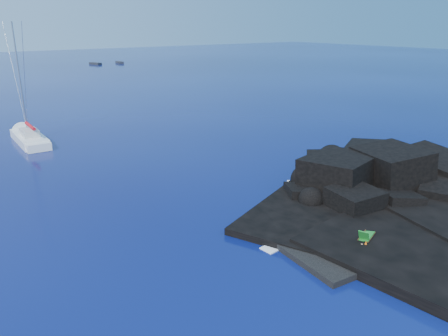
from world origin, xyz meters
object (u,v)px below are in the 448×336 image
object	(u,v)px
deck_chair	(367,233)
distant_boat_a	(95,65)
sunbather	(358,249)
distant_boat_b	(120,63)
marker_cone	(366,245)
sailboat	(30,142)

from	to	relation	value
deck_chair	distant_boat_a	xyz separation A→B (m)	(29.48, 119.93, -0.88)
deck_chair	distant_boat_a	size ratio (longest dim) A/B	0.35
sunbather	deck_chair	bearing A→B (deg)	4.33
sunbather	distant_boat_b	distance (m)	125.71
deck_chair	marker_cone	world-z (taller)	deck_chair
distant_boat_b	distant_boat_a	bearing A→B (deg)	-178.95
marker_cone	deck_chair	bearing A→B (deg)	33.52
distant_boat_a	marker_cone	bearing A→B (deg)	-121.09
distant_boat_a	sailboat	bearing A→B (deg)	-132.01
marker_cone	distant_boat_b	bearing A→B (deg)	72.48
sailboat	distant_boat_b	world-z (taller)	sailboat
deck_chair	marker_cone	bearing A→B (deg)	-166.38
sailboat	sunbather	world-z (taller)	sailboat
marker_cone	distant_boat_b	size ratio (longest dim) A/B	0.11
sailboat	distant_boat_a	distance (m)	92.81
sunbather	marker_cone	xyz separation A→B (m)	(0.63, -0.01, 0.06)
deck_chair	sunbather	size ratio (longest dim) A/B	0.87
marker_cone	sunbather	bearing A→B (deg)	178.90
sailboat	distant_boat_a	xyz separation A→B (m)	(39.25, 84.10, 0.00)
sailboat	distant_boat_b	bearing A→B (deg)	62.33
marker_cone	distant_boat_a	world-z (taller)	marker_cone
distant_boat_a	deck_chair	bearing A→B (deg)	-120.80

